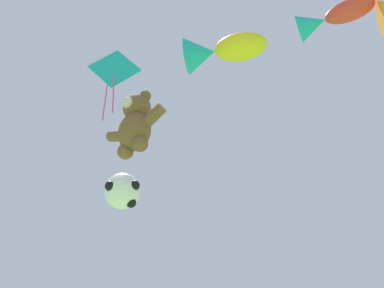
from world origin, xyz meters
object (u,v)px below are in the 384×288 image
object	(u,v)px
teddy_bear_kite	(135,124)
fish_kite_crimson	(330,18)
soccer_ball_kite	(123,191)
fish_kite_goldfin	(221,51)
diamond_kite	(114,71)

from	to	relation	value
teddy_bear_kite	fish_kite_crimson	xyz separation A→B (m)	(4.12, 2.02, 2.52)
teddy_bear_kite	soccer_ball_kite	distance (m)	1.49
fish_kite_goldfin	diamond_kite	distance (m)	2.83
soccer_ball_kite	teddy_bear_kite	bearing A→B (deg)	-31.53
teddy_bear_kite	diamond_kite	xyz separation A→B (m)	(-1.03, -0.01, 2.41)
soccer_ball_kite	diamond_kite	bearing A→B (deg)	-152.98
soccer_ball_kite	diamond_kite	distance (m)	3.85
soccer_ball_kite	fish_kite_crimson	xyz separation A→B (m)	(4.58, 1.74, 3.91)
soccer_ball_kite	diamond_kite	xyz separation A→B (m)	(-0.57, -0.29, 3.80)
fish_kite_goldfin	fish_kite_crimson	bearing A→B (deg)	16.88
soccer_ball_kite	fish_kite_crimson	world-z (taller)	fish_kite_crimson
teddy_bear_kite	soccer_ball_kite	size ratio (longest dim) A/B	2.03
teddy_bear_kite	fish_kite_crimson	size ratio (longest dim) A/B	0.90
soccer_ball_kite	fish_kite_crimson	bearing A→B (deg)	20.80
fish_kite_crimson	teddy_bear_kite	bearing A→B (deg)	-153.93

